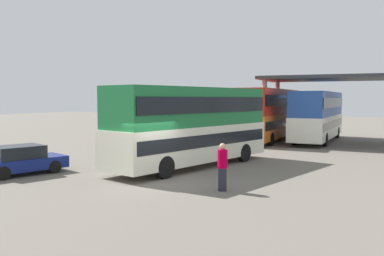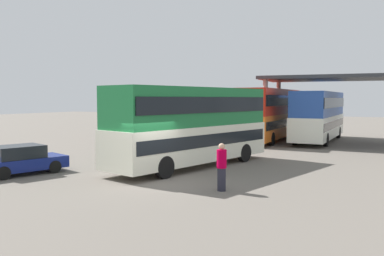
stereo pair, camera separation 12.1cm
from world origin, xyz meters
name	(u,v)px [view 1 (the left image)]	position (x,y,z in m)	size (l,w,h in m)	color
ground_plane	(159,182)	(0.00, 0.00, 0.00)	(140.00, 140.00, 0.00)	#686058
double_decker_main	(192,123)	(-0.48, 4.07, 2.23)	(4.88, 10.40, 4.07)	silver
parked_hatchback	(21,160)	(-6.59, -1.39, 0.67)	(2.82, 4.14, 1.35)	navy
double_decker_near_canopy	(269,113)	(-0.53, 18.59, 2.35)	(2.51, 11.17, 4.29)	orange
double_decker_mid_row	(318,114)	(3.17, 19.91, 2.23)	(2.58, 11.18, 4.05)	white
pedestrian_waiting	(222,167)	(3.00, -0.33, 0.92)	(0.38, 0.38, 1.82)	#262633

